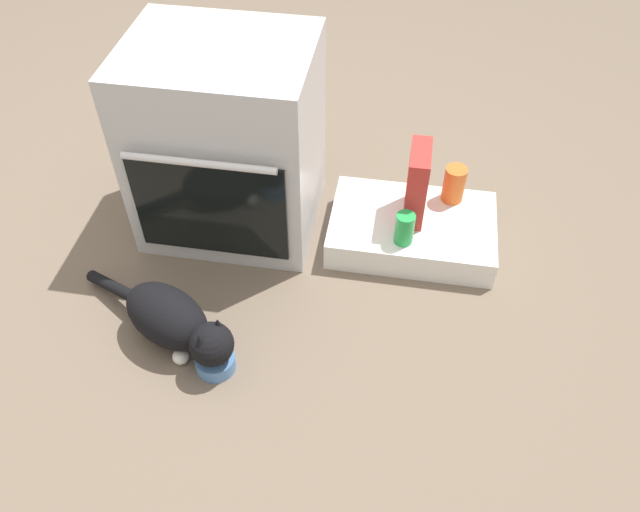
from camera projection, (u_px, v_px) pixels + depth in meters
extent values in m
plane|color=#6B5B4C|center=(218.00, 293.00, 2.22)|extent=(8.00, 8.00, 0.00)
cube|color=#B7BABF|center=(227.00, 141.00, 2.23)|extent=(0.61, 0.50, 0.71)
cube|color=black|center=(210.00, 209.00, 2.12)|extent=(0.52, 0.01, 0.39)
cylinder|color=silver|center=(198.00, 163.00, 1.95)|extent=(0.49, 0.02, 0.02)
cube|color=white|center=(412.00, 230.00, 2.36)|extent=(0.59, 0.39, 0.11)
cylinder|color=#4C7AB7|center=(215.00, 362.00, 1.99)|extent=(0.12, 0.12, 0.05)
sphere|color=brown|center=(215.00, 359.00, 1.98)|extent=(0.07, 0.07, 0.07)
ellipsoid|color=black|center=(167.00, 316.00, 2.02)|extent=(0.36, 0.31, 0.18)
sphere|color=black|center=(211.00, 344.00, 1.93)|extent=(0.14, 0.14, 0.14)
cone|color=black|center=(218.00, 326.00, 1.91)|extent=(0.05, 0.05, 0.06)
cone|color=black|center=(200.00, 342.00, 1.87)|extent=(0.05, 0.05, 0.06)
cylinder|color=black|center=(115.00, 288.00, 2.16)|extent=(0.26, 0.16, 0.10)
sphere|color=silver|center=(203.00, 336.00, 2.07)|extent=(0.05, 0.05, 0.05)
sphere|color=silver|center=(181.00, 357.00, 2.01)|extent=(0.05, 0.05, 0.05)
cylinder|color=green|center=(404.00, 229.00, 2.19)|extent=(0.07, 0.07, 0.12)
cube|color=#B72D28|center=(417.00, 184.00, 2.23)|extent=(0.07, 0.18, 0.28)
cylinder|color=#D16023|center=(454.00, 184.00, 2.34)|extent=(0.08, 0.08, 0.14)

